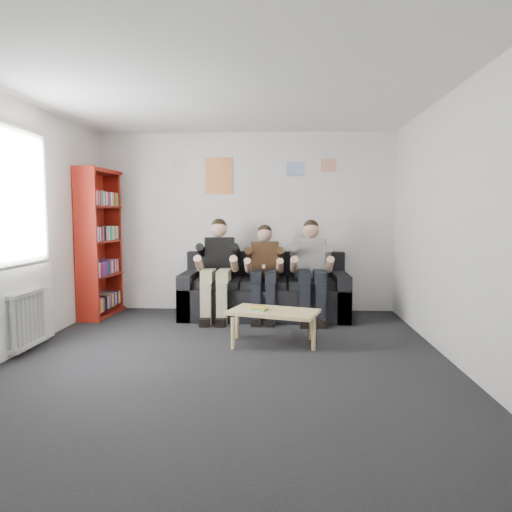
{
  "coord_description": "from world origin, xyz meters",
  "views": [
    {
      "loc": [
        0.55,
        -4.45,
        1.45
      ],
      "look_at": [
        0.23,
        1.3,
        0.94
      ],
      "focal_mm": 32.0,
      "sensor_mm": 36.0,
      "label": 1
    }
  ],
  "objects": [
    {
      "name": "sofa",
      "position": [
        0.31,
        2.06,
        0.33
      ],
      "size": [
        2.35,
        0.96,
        0.91
      ],
      "color": "black",
      "rests_on": "ground"
    },
    {
      "name": "person_left",
      "position": [
        -0.34,
        1.84,
        0.7
      ],
      "size": [
        0.43,
        0.91,
        1.41
      ],
      "rotation": [
        0.0,
        0.0,
        0.16
      ],
      "color": "black",
      "rests_on": "sofa"
    },
    {
      "name": "coffee_table",
      "position": [
        0.47,
        0.61,
        0.34
      ],
      "size": [
        0.97,
        0.53,
        0.39
      ],
      "rotation": [
        0.0,
        0.0,
        -0.31
      ],
      "color": "#D4BC7A",
      "rests_on": "ground"
    },
    {
      "name": "poster_pink",
      "position": [
        1.25,
        2.49,
        2.2
      ],
      "size": [
        0.22,
        0.01,
        0.18
      ],
      "primitive_type": "cube",
      "color": "#D7439B",
      "rests_on": "room_shell"
    },
    {
      "name": "poster_large",
      "position": [
        -0.4,
        2.49,
        2.05
      ],
      "size": [
        0.42,
        0.01,
        0.55
      ],
      "primitive_type": "cube",
      "color": "#F2BB55",
      "rests_on": "room_shell"
    },
    {
      "name": "room_shell",
      "position": [
        0.0,
        0.0,
        1.35
      ],
      "size": [
        5.0,
        5.0,
        5.0
      ],
      "color": "black",
      "rests_on": "ground"
    },
    {
      "name": "poster_sign",
      "position": [
        -1.0,
        2.49,
        2.25
      ],
      "size": [
        0.2,
        0.01,
        0.14
      ],
      "primitive_type": "cube",
      "color": "silver",
      "rests_on": "room_shell"
    },
    {
      "name": "radiator",
      "position": [
        -2.15,
        0.2,
        0.35
      ],
      "size": [
        0.1,
        0.64,
        0.6
      ],
      "color": "silver",
      "rests_on": "ground"
    },
    {
      "name": "person_right",
      "position": [
        0.97,
        1.85,
        0.7
      ],
      "size": [
        0.42,
        0.9,
        1.39
      ],
      "rotation": [
        0.0,
        0.0,
        -0.16
      ],
      "color": "silver",
      "rests_on": "sofa"
    },
    {
      "name": "person_middle",
      "position": [
        0.31,
        1.85,
        0.67
      ],
      "size": [
        0.38,
        0.82,
        1.32
      ],
      "rotation": [
        0.0,
        0.0,
        0.14
      ],
      "color": "#482F18",
      "rests_on": "sofa"
    },
    {
      "name": "window",
      "position": [
        -2.22,
        0.2,
        1.03
      ],
      "size": [
        0.05,
        1.3,
        2.36
      ],
      "color": "white",
      "rests_on": "room_shell"
    },
    {
      "name": "bookshelf",
      "position": [
        -2.06,
        1.97,
        1.06
      ],
      "size": [
        0.32,
        0.95,
        2.11
      ],
      "rotation": [
        0.0,
        0.0,
        -0.09
      ],
      "color": "maroon",
      "rests_on": "ground"
    },
    {
      "name": "poster_blue",
      "position": [
        0.75,
        2.49,
        2.15
      ],
      "size": [
        0.25,
        0.01,
        0.2
      ],
      "primitive_type": "cube",
      "color": "#4376E5",
      "rests_on": "room_shell"
    },
    {
      "name": "game_cases",
      "position": [
        0.29,
        0.59,
        0.41
      ],
      "size": [
        0.21,
        0.18,
        0.04
      ],
      "rotation": [
        0.0,
        0.0,
        0.0
      ],
      "color": "white",
      "rests_on": "coffee_table"
    }
  ]
}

